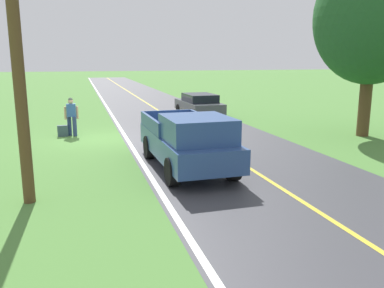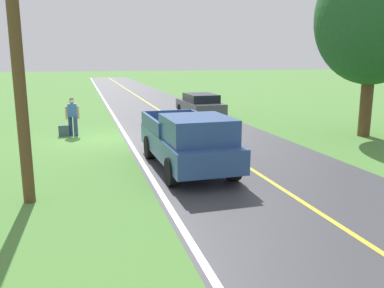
{
  "view_description": "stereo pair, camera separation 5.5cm",
  "coord_description": "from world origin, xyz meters",
  "px_view_note": "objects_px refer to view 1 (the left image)",
  "views": [
    {
      "loc": [
        0.66,
        17.81,
        3.46
      ],
      "look_at": [
        -2.27,
        7.41,
        1.15
      ],
      "focal_mm": 37.51,
      "sensor_mm": 36.0,
      "label": 1
    },
    {
      "loc": [
        0.61,
        17.82,
        3.46
      ],
      "look_at": [
        -2.27,
        7.41,
        1.15
      ],
      "focal_mm": 37.51,
      "sensor_mm": 36.0,
      "label": 2
    }
  ],
  "objects_px": {
    "sedan_near_oncoming": "(199,105)",
    "tree_far_side_near": "(373,18)",
    "hitchhiker_walking": "(71,114)",
    "suitcase_carried": "(63,131)",
    "pickup_truck_passing": "(189,140)",
    "utility_pole_roadside": "(14,25)"
  },
  "relations": [
    {
      "from": "sedan_near_oncoming",
      "to": "tree_far_side_near",
      "type": "bearing_deg",
      "value": 125.18
    },
    {
      "from": "hitchhiker_walking",
      "to": "suitcase_carried",
      "type": "xyz_separation_m",
      "value": [
        0.42,
        0.1,
        -0.73
      ]
    },
    {
      "from": "pickup_truck_passing",
      "to": "tree_far_side_near",
      "type": "bearing_deg",
      "value": -159.57
    },
    {
      "from": "tree_far_side_near",
      "to": "utility_pole_roadside",
      "type": "xyz_separation_m",
      "value": [
        13.72,
        5.17,
        -0.98
      ]
    },
    {
      "from": "tree_far_side_near",
      "to": "sedan_near_oncoming",
      "type": "xyz_separation_m",
      "value": [
        5.48,
        -7.78,
        -4.42
      ]
    },
    {
      "from": "pickup_truck_passing",
      "to": "sedan_near_oncoming",
      "type": "relative_size",
      "value": 1.22
    },
    {
      "from": "suitcase_carried",
      "to": "tree_far_side_near",
      "type": "relative_size",
      "value": 0.06
    },
    {
      "from": "suitcase_carried",
      "to": "pickup_truck_passing",
      "type": "height_order",
      "value": "pickup_truck_passing"
    },
    {
      "from": "hitchhiker_walking",
      "to": "tree_far_side_near",
      "type": "xyz_separation_m",
      "value": [
        -12.79,
        3.64,
        4.2
      ]
    },
    {
      "from": "suitcase_carried",
      "to": "sedan_near_oncoming",
      "type": "distance_m",
      "value": 8.82
    },
    {
      "from": "hitchhiker_walking",
      "to": "utility_pole_roadside",
      "type": "height_order",
      "value": "utility_pole_roadside"
    },
    {
      "from": "hitchhiker_walking",
      "to": "utility_pole_roadside",
      "type": "distance_m",
      "value": 9.43
    },
    {
      "from": "tree_far_side_near",
      "to": "sedan_near_oncoming",
      "type": "relative_size",
      "value": 1.82
    },
    {
      "from": "suitcase_carried",
      "to": "utility_pole_roadside",
      "type": "distance_m",
      "value": 9.57
    },
    {
      "from": "pickup_truck_passing",
      "to": "suitcase_carried",
      "type": "bearing_deg",
      "value": -59.94
    },
    {
      "from": "pickup_truck_passing",
      "to": "hitchhiker_walking",
      "type": "bearing_deg",
      "value": -62.91
    },
    {
      "from": "suitcase_carried",
      "to": "pickup_truck_passing",
      "type": "bearing_deg",
      "value": 27.14
    },
    {
      "from": "utility_pole_roadside",
      "to": "suitcase_carried",
      "type": "bearing_deg",
      "value": -93.4
    },
    {
      "from": "tree_far_side_near",
      "to": "utility_pole_roadside",
      "type": "height_order",
      "value": "utility_pole_roadside"
    },
    {
      "from": "suitcase_carried",
      "to": "tree_far_side_near",
      "type": "bearing_deg",
      "value": 72.07
    },
    {
      "from": "suitcase_carried",
      "to": "tree_far_side_near",
      "type": "distance_m",
      "value": 14.53
    },
    {
      "from": "pickup_truck_passing",
      "to": "utility_pole_roadside",
      "type": "bearing_deg",
      "value": 21.04
    }
  ]
}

